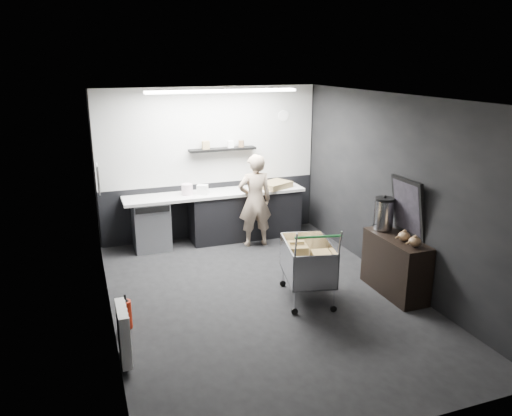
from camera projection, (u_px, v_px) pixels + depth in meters
name	position (u px, v px, depth m)	size (l,w,h in m)	color
floor	(264.00, 298.00, 6.85)	(5.50, 5.50, 0.00)	black
ceiling	(265.00, 98.00, 6.07)	(5.50, 5.50, 0.00)	white
wall_back	(210.00, 164.00, 8.94)	(5.50, 5.50, 0.00)	black
wall_front	(386.00, 294.00, 3.98)	(5.50, 5.50, 0.00)	black
wall_left	(104.00, 220.00, 5.81)	(5.50, 5.50, 0.00)	black
wall_right	(395.00, 191.00, 7.11)	(5.50, 5.50, 0.00)	black
kitchen_wall_panel	(210.00, 136.00, 8.78)	(3.95, 0.02, 1.70)	#BABBB6
dado_panel	(212.00, 209.00, 9.16)	(3.95, 0.02, 1.00)	black
floating_shelf	(222.00, 149.00, 8.81)	(1.20, 0.22, 0.04)	black
wall_clock	(283.00, 116.00, 9.13)	(0.20, 0.20, 0.03)	white
poster	(98.00, 179.00, 6.93)	(0.02, 0.30, 0.40)	white
poster_red_band	(98.00, 174.00, 6.91)	(0.01, 0.22, 0.10)	red
radiator	(123.00, 333.00, 5.31)	(0.10, 0.50, 0.60)	white
ceiling_strip	(223.00, 91.00, 7.75)	(2.40, 0.20, 0.04)	white
prep_counter	(223.00, 215.00, 8.94)	(3.20, 0.61, 0.90)	black
person	(255.00, 201.00, 8.58)	(0.59, 0.39, 1.62)	beige
shopping_cart	(307.00, 263.00, 6.69)	(0.79, 1.11, 1.10)	silver
sideboard	(395.00, 257.00, 6.89)	(0.46, 1.09, 1.63)	black
fire_extinguisher	(126.00, 313.00, 6.00)	(0.13, 0.13, 0.44)	#B2210B
cardboard_box	(275.00, 185.00, 9.07)	(0.54, 0.41, 0.11)	olive
pink_tub	(187.00, 189.00, 8.58)	(0.19, 0.19, 0.19)	silver
white_container	(202.00, 190.00, 8.62)	(0.19, 0.14, 0.16)	white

